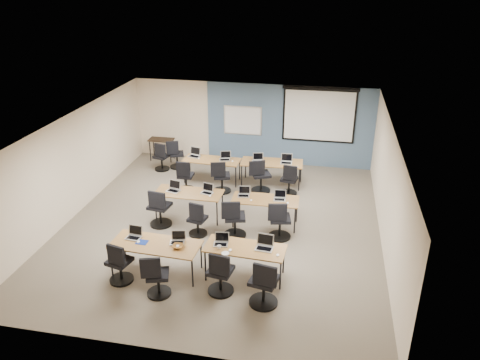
% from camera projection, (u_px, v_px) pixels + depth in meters
% --- Properties ---
extents(floor, '(8.00, 9.00, 0.02)m').
position_uv_depth(floor, '(222.00, 224.00, 12.18)').
color(floor, '#6B6354').
rests_on(floor, ground).
extents(ceiling, '(8.00, 9.00, 0.02)m').
position_uv_depth(ceiling, '(220.00, 125.00, 11.06)').
color(ceiling, white).
rests_on(ceiling, ground).
extents(wall_back, '(8.00, 0.04, 2.70)m').
position_uv_depth(wall_back, '(252.00, 123.00, 15.64)').
color(wall_back, beige).
rests_on(wall_back, ground).
extents(wall_front, '(8.00, 0.04, 2.70)m').
position_uv_depth(wall_front, '(158.00, 287.00, 7.60)').
color(wall_front, beige).
rests_on(wall_front, ground).
extents(wall_left, '(0.04, 9.00, 2.70)m').
position_uv_depth(wall_left, '(74.00, 165.00, 12.32)').
color(wall_left, beige).
rests_on(wall_left, ground).
extents(wall_right, '(0.04, 9.00, 2.70)m').
position_uv_depth(wall_right, '(388.00, 190.00, 10.92)').
color(wall_right, beige).
rests_on(wall_right, ground).
extents(blue_accent_panel, '(5.50, 0.04, 2.70)m').
position_uv_depth(blue_accent_panel, '(289.00, 126.00, 15.40)').
color(blue_accent_panel, '#3D5977').
rests_on(blue_accent_panel, wall_back).
extents(whiteboard, '(1.28, 0.03, 0.98)m').
position_uv_depth(whiteboard, '(243.00, 121.00, 15.59)').
color(whiteboard, silver).
rests_on(whiteboard, wall_back).
extents(projector_screen, '(2.40, 0.10, 1.82)m').
position_uv_depth(projector_screen, '(319.00, 112.00, 14.95)').
color(projector_screen, black).
rests_on(projector_screen, wall_back).
extents(training_table_front_left, '(1.92, 0.80, 0.73)m').
position_uv_depth(training_table_front_left, '(156.00, 245.00, 9.96)').
color(training_table_front_left, '#935D35').
rests_on(training_table_front_left, floor).
extents(training_table_front_right, '(1.71, 0.71, 0.73)m').
position_uv_depth(training_table_front_right, '(245.00, 250.00, 9.82)').
color(training_table_front_right, brown).
rests_on(training_table_front_right, floor).
extents(training_table_mid_left, '(1.78, 0.74, 0.73)m').
position_uv_depth(training_table_mid_left, '(189.00, 194.00, 12.25)').
color(training_table_mid_left, brown).
rests_on(training_table_mid_left, floor).
extents(training_table_mid_right, '(1.70, 0.71, 0.73)m').
position_uv_depth(training_table_mid_right, '(265.00, 201.00, 11.89)').
color(training_table_mid_right, brown).
rests_on(training_table_mid_right, floor).
extents(training_table_back_left, '(1.74, 0.72, 0.73)m').
position_uv_depth(training_table_back_left, '(212.00, 161.00, 14.35)').
color(training_table_back_left, brown).
rests_on(training_table_back_left, floor).
extents(training_table_back_right, '(1.86, 0.77, 0.73)m').
position_uv_depth(training_table_back_right, '(272.00, 163.00, 14.16)').
color(training_table_back_right, brown).
rests_on(training_table_back_right, floor).
extents(laptop_0, '(0.32, 0.27, 0.24)m').
position_uv_depth(laptop_0, '(134.00, 235.00, 10.16)').
color(laptop_0, '#AFAFAF').
rests_on(laptop_0, training_table_front_left).
extents(mouse_0, '(0.07, 0.11, 0.04)m').
position_uv_depth(mouse_0, '(138.00, 242.00, 9.99)').
color(mouse_0, white).
rests_on(mouse_0, training_table_front_left).
extents(task_chair_0, '(0.51, 0.51, 0.99)m').
position_uv_depth(task_chair_0, '(119.00, 266.00, 9.76)').
color(task_chair_0, black).
rests_on(task_chair_0, floor).
extents(laptop_1, '(0.31, 0.26, 0.23)m').
position_uv_depth(laptop_1, '(178.00, 240.00, 9.98)').
color(laptop_1, silver).
rests_on(laptop_1, training_table_front_left).
extents(mouse_1, '(0.09, 0.11, 0.03)m').
position_uv_depth(mouse_1, '(178.00, 246.00, 9.84)').
color(mouse_1, white).
rests_on(mouse_1, training_table_front_left).
extents(task_chair_1, '(0.51, 0.50, 0.98)m').
position_uv_depth(task_chair_1, '(156.00, 279.00, 9.35)').
color(task_chair_1, black).
rests_on(task_chair_1, floor).
extents(laptop_2, '(0.30, 0.26, 0.23)m').
position_uv_depth(laptop_2, '(221.00, 241.00, 9.92)').
color(laptop_2, '#ADACB7').
rests_on(laptop_2, training_table_front_right).
extents(mouse_2, '(0.09, 0.12, 0.04)m').
position_uv_depth(mouse_2, '(230.00, 250.00, 9.69)').
color(mouse_2, white).
rests_on(mouse_2, training_table_front_right).
extents(task_chair_2, '(0.54, 0.54, 1.02)m').
position_uv_depth(task_chair_2, '(220.00, 276.00, 9.41)').
color(task_chair_2, black).
rests_on(task_chair_2, floor).
extents(laptop_3, '(0.36, 0.31, 0.27)m').
position_uv_depth(laptop_3, '(265.00, 245.00, 9.77)').
color(laptop_3, silver).
rests_on(laptop_3, training_table_front_right).
extents(mouse_3, '(0.09, 0.11, 0.04)m').
position_uv_depth(mouse_3, '(278.00, 255.00, 9.52)').
color(mouse_3, white).
rests_on(mouse_3, training_table_front_right).
extents(task_chair_3, '(0.58, 0.58, 1.05)m').
position_uv_depth(task_chair_3, '(264.00, 287.00, 9.07)').
color(task_chair_3, black).
rests_on(task_chair_3, floor).
extents(laptop_4, '(0.34, 0.29, 0.26)m').
position_uv_depth(laptop_4, '(174.00, 188.00, 12.31)').
color(laptop_4, '#ADADAF').
rests_on(laptop_4, training_table_mid_left).
extents(mouse_4, '(0.08, 0.10, 0.03)m').
position_uv_depth(mouse_4, '(176.00, 193.00, 12.18)').
color(mouse_4, white).
rests_on(mouse_4, training_table_mid_left).
extents(task_chair_4, '(0.57, 0.57, 1.05)m').
position_uv_depth(task_chair_4, '(160.00, 211.00, 11.92)').
color(task_chair_4, black).
rests_on(task_chair_4, floor).
extents(laptop_5, '(0.30, 0.26, 0.23)m').
position_uv_depth(laptop_5, '(207.00, 191.00, 12.19)').
color(laptop_5, silver).
rests_on(laptop_5, training_table_mid_left).
extents(mouse_5, '(0.08, 0.11, 0.04)m').
position_uv_depth(mouse_5, '(210.00, 196.00, 12.01)').
color(mouse_5, white).
rests_on(mouse_5, training_table_mid_left).
extents(task_chair_5, '(0.46, 0.46, 0.95)m').
position_uv_depth(task_chair_5, '(197.00, 222.00, 11.50)').
color(task_chair_5, black).
rests_on(task_chair_5, floor).
extents(laptop_6, '(0.30, 0.26, 0.23)m').
position_uv_depth(laptop_6, '(244.00, 193.00, 12.04)').
color(laptop_6, '#A6A6AC').
rests_on(laptop_6, training_table_mid_right).
extents(mouse_6, '(0.07, 0.10, 0.03)m').
position_uv_depth(mouse_6, '(251.00, 200.00, 11.78)').
color(mouse_6, white).
rests_on(mouse_6, training_table_mid_right).
extents(task_chair_6, '(0.56, 0.56, 1.04)m').
position_uv_depth(task_chair_6, '(234.00, 221.00, 11.43)').
color(task_chair_6, black).
rests_on(task_chair_6, floor).
extents(laptop_7, '(0.30, 0.25, 0.23)m').
position_uv_depth(laptop_7, '(280.00, 197.00, 11.84)').
color(laptop_7, '#9FA0AA').
rests_on(laptop_7, training_table_mid_right).
extents(mouse_7, '(0.06, 0.10, 0.03)m').
position_uv_depth(mouse_7, '(288.00, 203.00, 11.64)').
color(mouse_7, white).
rests_on(mouse_7, training_table_mid_right).
extents(task_chair_7, '(0.56, 0.56, 1.03)m').
position_uv_depth(task_chair_7, '(279.00, 223.00, 11.36)').
color(task_chair_7, black).
rests_on(task_chair_7, floor).
extents(laptop_8, '(0.36, 0.30, 0.27)m').
position_uv_depth(laptop_8, '(195.00, 154.00, 14.56)').
color(laptop_8, '#A7A6B2').
rests_on(laptop_8, training_table_back_left).
extents(mouse_8, '(0.07, 0.10, 0.03)m').
position_uv_depth(mouse_8, '(199.00, 158.00, 14.39)').
color(mouse_8, white).
rests_on(mouse_8, training_table_back_left).
extents(task_chair_8, '(0.50, 0.50, 0.98)m').
position_uv_depth(task_chair_8, '(185.00, 178.00, 13.84)').
color(task_chair_8, black).
rests_on(task_chair_8, floor).
extents(laptop_9, '(0.33, 0.28, 0.25)m').
position_uv_depth(laptop_9, '(225.00, 158.00, 14.31)').
color(laptop_9, '#B4B4BC').
rests_on(laptop_9, training_table_back_left).
extents(mouse_9, '(0.08, 0.11, 0.03)m').
position_uv_depth(mouse_9, '(233.00, 161.00, 14.18)').
color(mouse_9, white).
rests_on(mouse_9, training_table_back_left).
extents(task_chair_9, '(0.54, 0.53, 1.01)m').
position_uv_depth(task_chair_9, '(221.00, 179.00, 13.75)').
color(task_chair_9, black).
rests_on(task_chair_9, floor).
extents(laptop_10, '(0.32, 0.27, 0.24)m').
position_uv_depth(laptop_10, '(258.00, 159.00, 14.18)').
color(laptop_10, silver).
rests_on(laptop_10, training_table_back_right).
extents(mouse_10, '(0.08, 0.11, 0.04)m').
position_uv_depth(mouse_10, '(264.00, 164.00, 13.99)').
color(mouse_10, white).
rests_on(mouse_10, training_table_back_right).
extents(task_chair_10, '(0.61, 0.58, 1.05)m').
position_uv_depth(task_chair_10, '(260.00, 178.00, 13.75)').
color(task_chair_10, black).
rests_on(task_chair_10, floor).
extents(laptop_11, '(0.35, 0.29, 0.26)m').
position_uv_depth(laptop_11, '(286.00, 161.00, 14.07)').
color(laptop_11, '#BABAC8').
rests_on(laptop_11, training_table_back_right).
extents(mouse_11, '(0.09, 0.11, 0.03)m').
position_uv_depth(mouse_11, '(297.00, 167.00, 13.77)').
color(mouse_11, white).
rests_on(mouse_11, training_table_back_right).
extents(task_chair_11, '(0.50, 0.50, 0.98)m').
position_uv_depth(task_chair_11, '(289.00, 182.00, 13.60)').
color(task_chair_11, black).
rests_on(task_chair_11, floor).
extents(blue_mousepad, '(0.25, 0.21, 0.01)m').
position_uv_depth(blue_mousepad, '(142.00, 242.00, 9.99)').
color(blue_mousepad, navy).
rests_on(blue_mousepad, training_table_front_left).
extents(snack_bowl, '(0.25, 0.25, 0.06)m').
position_uv_depth(snack_bowl, '(178.00, 246.00, 9.79)').
color(snack_bowl, brown).
rests_on(snack_bowl, training_table_front_left).
extents(snack_plate, '(0.18, 0.18, 0.01)m').
position_uv_depth(snack_plate, '(225.00, 253.00, 9.60)').
color(snack_plate, white).
rests_on(snack_plate, training_table_front_right).
extents(coffee_cup, '(0.10, 0.10, 0.07)m').
position_uv_depth(coffee_cup, '(219.00, 247.00, 9.72)').
color(coffee_cup, silver).
rests_on(coffee_cup, snack_plate).
extents(utility_table, '(0.85, 0.47, 0.75)m').
position_uv_depth(utility_table, '(161.00, 142.00, 16.03)').
color(utility_table, black).
rests_on(utility_table, floor).
extents(spare_chair_a, '(0.52, 0.50, 0.98)m').
position_uv_depth(spare_chair_a, '(176.00, 157.00, 15.45)').
color(spare_chair_a, black).
rests_on(spare_chair_a, floor).
extents(spare_chair_b, '(0.49, 0.48, 0.97)m').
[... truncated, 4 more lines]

